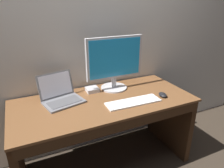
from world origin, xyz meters
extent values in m
plane|color=#382D23|center=(0.00, 0.00, 0.00)|extent=(14.00, 14.00, 0.00)
cube|color=silver|center=(0.00, 0.40, 1.45)|extent=(4.42, 0.04, 2.91)
cube|color=brown|center=(0.00, 0.00, 0.71)|extent=(1.59, 0.72, 0.02)
cube|color=#3D2716|center=(-0.77, 0.00, 0.35)|extent=(0.06, 0.66, 0.70)
cube|color=#3D2716|center=(0.77, 0.00, 0.35)|extent=(0.06, 0.66, 0.70)
cube|color=#3D2716|center=(0.00, -0.34, 0.66)|extent=(1.53, 0.02, 0.09)
cube|color=slate|center=(-0.34, 0.09, 0.73)|extent=(0.37, 0.29, 0.02)
cube|color=#505054|center=(-0.33, 0.08, 0.74)|extent=(0.30, 0.20, 0.00)
cube|color=slate|center=(-0.37, 0.23, 0.85)|extent=(0.32, 0.14, 0.22)
cube|color=silver|center=(-0.37, 0.23, 0.85)|extent=(0.29, 0.12, 0.19)
cylinder|color=#B7B7BC|center=(0.19, 0.20, 0.73)|extent=(0.26, 0.26, 0.01)
cylinder|color=#B7B7BC|center=(0.19, 0.20, 0.79)|extent=(0.05, 0.05, 0.11)
cube|color=#B7B7BC|center=(0.19, 0.18, 1.04)|extent=(0.56, 0.03, 0.40)
cube|color=#198CD8|center=(0.19, 0.17, 1.04)|extent=(0.52, 0.00, 0.36)
cube|color=white|center=(0.21, -0.16, 0.73)|extent=(0.49, 0.17, 0.01)
cube|color=silver|center=(0.21, -0.16, 0.74)|extent=(0.46, 0.14, 0.00)
ellipsoid|color=black|center=(0.51, -0.16, 0.74)|extent=(0.08, 0.11, 0.03)
cube|color=silver|center=(-0.03, 0.22, 0.74)|extent=(0.12, 0.12, 0.04)
camera|label=1|loc=(-0.63, -1.52, 1.55)|focal=33.13mm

